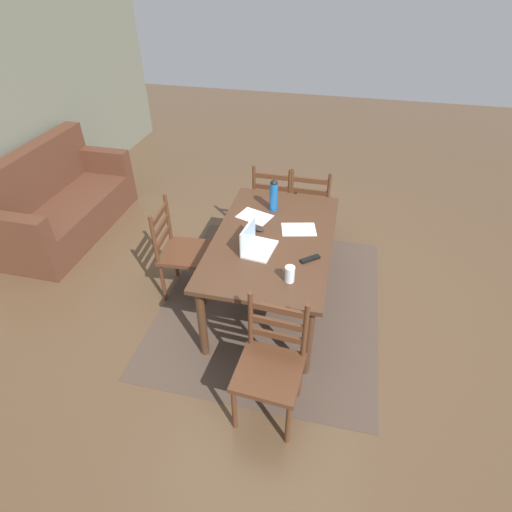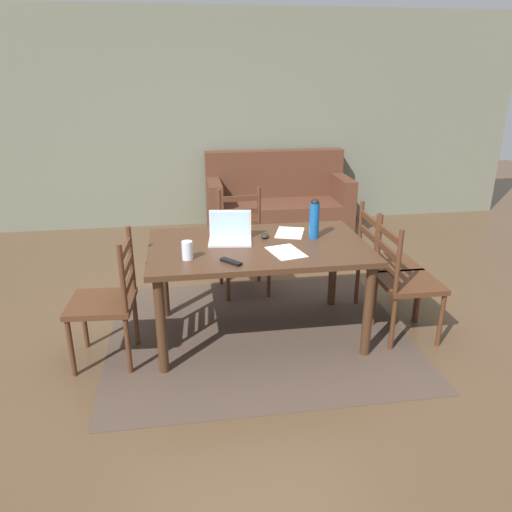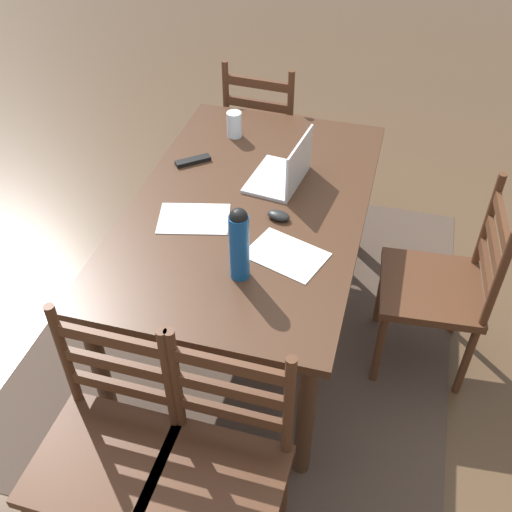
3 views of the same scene
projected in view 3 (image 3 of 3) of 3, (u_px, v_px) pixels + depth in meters
ground_plane at (250, 320)px, 3.12m from camera, size 14.00×14.00×0.00m
area_rug at (250, 320)px, 3.12m from camera, size 2.34×2.01×0.01m
dining_table at (249, 219)px, 2.68m from camera, size 1.63×1.01×0.76m
chair_right_far at (218, 477)px, 1.98m from camera, size 0.45×0.45×0.95m
chair_left_near at (266, 132)px, 3.65m from camera, size 0.47×0.47×0.95m
chair_far_head at (441, 287)px, 2.64m from camera, size 0.47×0.47×0.95m
chair_right_near at (106, 448)px, 2.05m from camera, size 0.45×0.45×0.95m
laptop at (286, 171)px, 2.70m from camera, size 0.35×0.26×0.23m
water_bottle at (239, 242)px, 2.17m from camera, size 0.08×0.08×0.31m
drinking_glass at (234, 124)px, 3.00m from camera, size 0.08×0.08×0.13m
computer_mouse at (279, 215)px, 2.52m from camera, size 0.08×0.11×0.03m
tv_remote at (193, 161)px, 2.85m from camera, size 0.14×0.16×0.02m
paper_stack_left at (286, 255)px, 2.36m from camera, size 0.29×0.35×0.00m
paper_stack_right at (194, 219)px, 2.53m from camera, size 0.27×0.34×0.00m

